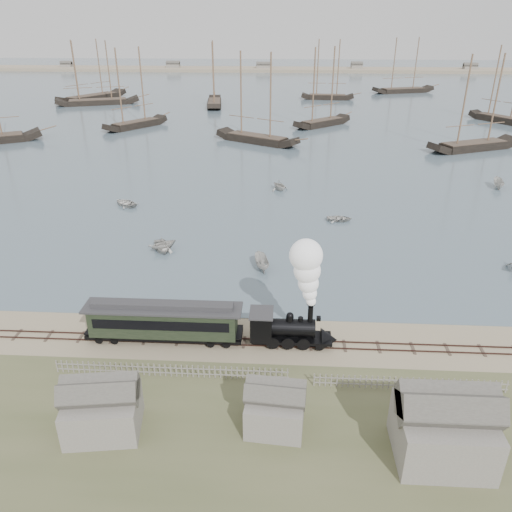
{
  "coord_description": "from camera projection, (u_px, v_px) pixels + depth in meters",
  "views": [
    {
      "loc": [
        2.21,
        -38.96,
        26.41
      ],
      "look_at": [
        -0.54,
        8.81,
        3.5
      ],
      "focal_mm": 35.0,
      "sensor_mm": 36.0,
      "label": 1
    }
  ],
  "objects": [
    {
      "name": "schooner_7",
      "position": [
        213.0,
        74.0,
        160.31
      ],
      "size": [
        7.15,
        21.21,
        20.0
      ],
      "primitive_type": null,
      "rotation": [
        0.0,
        0.0,
        1.69
      ],
      "color": "black",
      "rests_on": "harbor_water"
    },
    {
      "name": "passenger_coach",
      "position": [
        164.0,
        320.0,
        44.3
      ],
      "size": [
        13.99,
        2.7,
        3.4
      ],
      "color": "black",
      "rests_on": "ground"
    },
    {
      "name": "rowboat_6",
      "position": [
        126.0,
        203.0,
        77.26
      ],
      "size": [
        4.91,
        5.19,
        0.87
      ],
      "primitive_type": "imported",
      "rotation": [
        0.0,
        0.0,
        4.09
      ],
      "color": "#B8B5AF",
      "rests_on": "harbor_water"
    },
    {
      "name": "rowboat_7",
      "position": [
        279.0,
        185.0,
        83.93
      ],
      "size": [
        4.46,
        4.35,
        1.79
      ],
      "primitive_type": "imported",
      "rotation": [
        0.0,
        0.0,
        0.61
      ],
      "color": "#B8B5AF",
      "rests_on": "harbor_water"
    },
    {
      "name": "schooner_3",
      "position": [
        324.0,
        87.0,
        129.9
      ],
      "size": [
        16.39,
        15.66,
        20.0
      ],
      "primitive_type": null,
      "rotation": [
        0.0,
        0.0,
        0.75
      ],
      "color": "black",
      "rests_on": "harbor_water"
    },
    {
      "name": "shed_mid",
      "position": [
        275.0,
        426.0,
        35.69
      ],
      "size": [
        4.0,
        3.5,
        3.6
      ],
      "primitive_type": null,
      "color": "slate",
      "rests_on": "ground"
    },
    {
      "name": "schooner_1",
      "position": [
        132.0,
        88.0,
        127.9
      ],
      "size": [
        14.54,
        17.69,
        20.0
      ],
      "primitive_type": null,
      "rotation": [
        0.0,
        0.0,
        0.94
      ],
      "color": "black",
      "rests_on": "harbor_water"
    },
    {
      "name": "far_spit",
      "position": [
        282.0,
        71.0,
        271.71
      ],
      "size": [
        500.0,
        20.0,
        1.8
      ],
      "primitive_type": "cube",
      "color": "tan",
      "rests_on": "ground"
    },
    {
      "name": "shed_left",
      "position": [
        106.0,
        429.0,
        35.41
      ],
      "size": [
        5.0,
        4.0,
        4.1
      ],
      "primitive_type": null,
      "color": "slate",
      "rests_on": "ground"
    },
    {
      "name": "locomotive",
      "position": [
        302.0,
        302.0,
        42.66
      ],
      "size": [
        7.78,
        2.9,
        9.7
      ],
      "color": "black",
      "rests_on": "ground"
    },
    {
      "name": "rowboat_5",
      "position": [
        498.0,
        184.0,
        85.06
      ],
      "size": [
        4.17,
        2.22,
        1.53
      ],
      "primitive_type": "imported",
      "rotation": [
        0.0,
        0.0,
        2.95
      ],
      "color": "#B8B5AF",
      "rests_on": "harbor_water"
    },
    {
      "name": "schooner_10",
      "position": [
        89.0,
        70.0,
        172.82
      ],
      "size": [
        19.36,
        26.55,
        20.0
      ],
      "primitive_type": null,
      "rotation": [
        0.0,
        0.0,
        1.03
      ],
      "color": "black",
      "rests_on": "harbor_water"
    },
    {
      "name": "schooner_8",
      "position": [
        329.0,
        70.0,
        173.37
      ],
      "size": [
        18.67,
        5.43,
        20.0
      ],
      "primitive_type": null,
      "rotation": [
        0.0,
        0.0,
        -0.06
      ],
      "color": "black",
      "rests_on": "harbor_water"
    },
    {
      "name": "schooner_6",
      "position": [
        94.0,
        73.0,
        163.14
      ],
      "size": [
        27.44,
        15.02,
        20.0
      ],
      "primitive_type": null,
      "rotation": [
        0.0,
        0.0,
        0.35
      ],
      "color": "black",
      "rests_on": "harbor_water"
    },
    {
      "name": "rowboat_1",
      "position": [
        164.0,
        244.0,
        62.11
      ],
      "size": [
        4.53,
        4.56,
        1.82
      ],
      "primitive_type": "imported",
      "rotation": [
        0.0,
        0.0,
        2.3
      ],
      "color": "#B8B5AF",
      "rests_on": "harbor_water"
    },
    {
      "name": "rowboat_2",
      "position": [
        261.0,
        263.0,
        57.66
      ],
      "size": [
        4.02,
        2.29,
        1.46
      ],
      "primitive_type": "imported",
      "rotation": [
        0.0,
        0.0,
        3.38
      ],
      "color": "#B8B5AF",
      "rests_on": "harbor_water"
    },
    {
      "name": "harbor_water",
      "position": [
        280.0,
        91.0,
        199.66
      ],
      "size": [
        600.0,
        336.0,
        0.06
      ],
      "primitive_type": "cube",
      "color": "#4B5E6C",
      "rests_on": "ground"
    },
    {
      "name": "shed_right",
      "position": [
        438.0,
        455.0,
        33.32
      ],
      "size": [
        6.0,
        5.0,
        5.1
      ],
      "primitive_type": null,
      "color": "slate",
      "rests_on": "ground"
    },
    {
      "name": "schooner_4",
      "position": [
        482.0,
        103.0,
        105.84
      ],
      "size": [
        22.21,
        13.63,
        20.0
      ],
      "primitive_type": null,
      "rotation": [
        0.0,
        0.0,
        0.42
      ],
      "color": "black",
      "rests_on": "harbor_water"
    },
    {
      "name": "rowboat_0",
      "position": [
        162.0,
        247.0,
        62.43
      ],
      "size": [
        5.13,
        4.51,
        0.88
      ],
      "primitive_type": "imported",
      "rotation": [
        0.0,
        0.0,
        0.42
      ],
      "color": "#B8B5AF",
      "rests_on": "harbor_water"
    },
    {
      "name": "ground",
      "position": [
        256.0,
        330.0,
        46.6
      ],
      "size": [
        600.0,
        600.0,
        0.0
      ],
      "primitive_type": "plane",
      "color": "tan",
      "rests_on": "ground"
    },
    {
      "name": "schooner_9",
      "position": [
        406.0,
        65.0,
        189.53
      ],
      "size": [
        24.86,
        13.04,
        20.0
      ],
      "primitive_type": null,
      "rotation": [
        0.0,
        0.0,
        0.32
      ],
      "color": "black",
      "rests_on": "harbor_water"
    },
    {
      "name": "schooner_2",
      "position": [
        257.0,
        98.0,
        112.13
      ],
      "size": [
        20.45,
        14.98,
        20.0
      ],
      "primitive_type": null,
      "rotation": [
        0.0,
        0.0,
        -0.54
      ],
      "color": "black",
      "rests_on": "harbor_water"
    },
    {
      "name": "schooner_5",
      "position": [
        507.0,
        85.0,
        134.77
      ],
      "size": [
        13.49,
        17.54,
        20.0
      ],
      "primitive_type": null,
      "rotation": [
        0.0,
        0.0,
        -0.99
      ],
      "color": "black",
      "rests_on": "harbor_water"
    },
    {
      "name": "picket_fence_east",
      "position": [
        409.0,
        389.0,
        39.2
      ],
      "size": [
        15.0,
        0.1,
        1.2
      ],
      "primitive_type": null,
      "color": "slate",
      "rests_on": "ground"
    },
    {
      "name": "beached_dinghy",
      "position": [
        215.0,
        322.0,
        47.23
      ],
      "size": [
        4.27,
        4.71,
        0.8
      ],
      "primitive_type": "imported",
      "rotation": [
        0.0,
        0.0,
        1.07
      ],
      "color": "#B8B5AF",
      "rests_on": "ground"
    },
    {
      "name": "rowboat_3",
      "position": [
        339.0,
        218.0,
        71.4
      ],
      "size": [
        2.59,
        3.61,
        0.74
      ],
      "primitive_type": "imported",
      "rotation": [
        0.0,
        0.0,
        1.56
      ],
      "color": "#B8B5AF",
      "rests_on": "harbor_water"
    },
    {
      "name": "rail_track",
      "position": [
        255.0,
        343.0,
        44.78
      ],
      "size": [
        120.0,
        1.8,
        0.16
      ],
      "color": "#3A241F",
      "rests_on": "ground"
    },
    {
      "name": "picket_fence_west",
      "position": [
        172.0,
        376.0,
        40.64
      ],
      "size": [
        19.0,
        0.1,
        1.2
      ],
      "primitive_type": null,
      "color": "slate",
      "rests_on": "ground"
    }
  ]
}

